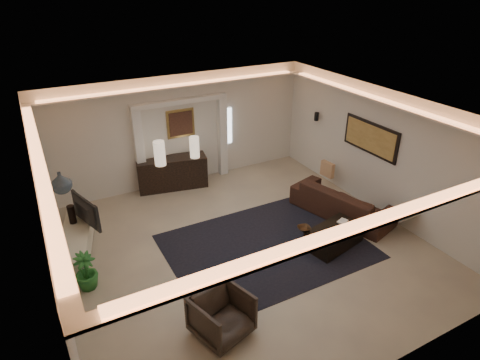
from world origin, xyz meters
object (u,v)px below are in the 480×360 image
coffee_table (334,237)px  armchair (222,315)px  sofa (342,202)px  console (172,174)px

coffee_table → armchair: bearing=-174.3°
sofa → coffee_table: (-0.96, -0.88, -0.14)m
coffee_table → armchair: armchair is taller
console → coffee_table: 4.56m
console → coffee_table: (2.05, -4.07, -0.20)m
sofa → console: bearing=27.0°
armchair → coffee_table: bearing=1.3°
coffee_table → sofa: bearing=29.8°
coffee_table → console: bearing=104.2°
armchair → sofa: bearing=8.1°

